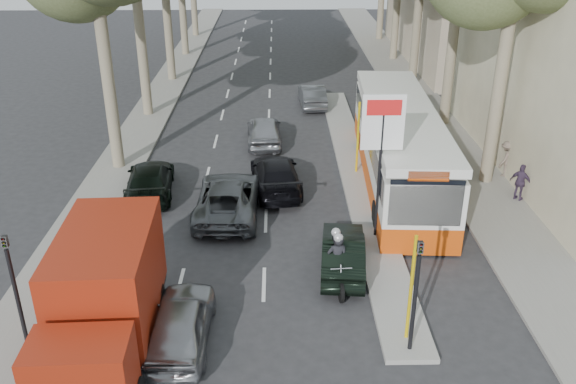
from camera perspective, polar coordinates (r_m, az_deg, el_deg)
name	(u,v)px	position (r m, az deg, el deg)	size (l,w,h in m)	color
ground	(293,321)	(18.87, 0.43, -11.98)	(120.00, 120.00, 0.00)	#28282B
sidewalk_right	(410,90)	(42.55, 11.35, 9.37)	(3.20, 70.00, 0.12)	gray
median_left	(171,79)	(45.12, -10.90, 10.31)	(2.40, 64.00, 0.12)	gray
traffic_island	(356,173)	(28.61, 6.38, 1.80)	(1.50, 26.00, 0.16)	gray
billboard	(381,147)	(21.75, 8.73, 4.22)	(1.50, 12.10, 5.60)	yellow
traffic_light_island	(417,278)	(16.61, 11.98, -7.91)	(0.16, 0.41, 3.60)	black
traffic_light_left	(11,272)	(18.10, -24.46, -6.85)	(0.16, 0.41, 3.60)	black
silver_hatchback	(181,323)	(17.89, -10.02, -11.96)	(1.69, 4.19, 1.43)	#989AA0
dark_hatchback	(343,252)	(21.01, 5.17, -5.61)	(1.42, 4.08, 1.35)	black
queue_car_a	(228,197)	(24.64, -5.62, -0.52)	(2.46, 5.33, 1.48)	#4C4F54
queue_car_b	(276,175)	(26.67, -1.16, 1.63)	(1.99, 4.89, 1.42)	black
queue_car_c	(264,130)	(31.95, -2.25, 5.78)	(1.75, 4.35, 1.48)	#97989E
queue_car_d	(312,96)	(38.24, 2.28, 9.01)	(1.44, 4.12, 1.36)	#4B4E53
queue_car_e	(150,180)	(26.87, -12.81, 1.09)	(1.92, 4.72, 1.37)	black
red_truck	(105,297)	(17.44, -16.76, -9.42)	(2.68, 6.51, 3.42)	black
city_bus	(399,144)	(27.42, 10.36, 4.42)	(3.52, 13.33, 3.48)	#D0450B
motorcycle	(336,259)	(20.14, 4.52, -6.25)	(0.88, 2.36, 2.00)	black
pedestrian_near	(521,182)	(27.22, 20.94, 0.85)	(0.93, 0.46, 1.59)	#42324B
pedestrian_far	(506,159)	(29.46, 19.74, 2.96)	(1.08, 0.48, 1.67)	#6E5F52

